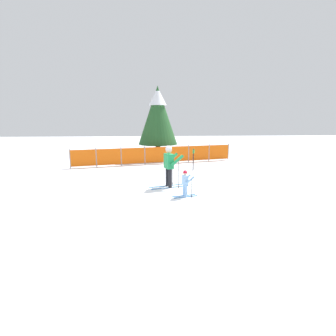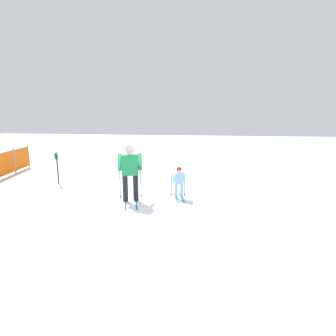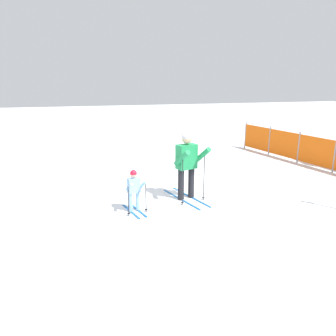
% 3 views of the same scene
% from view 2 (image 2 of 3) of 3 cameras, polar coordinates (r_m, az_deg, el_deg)
% --- Properties ---
extents(ground_plane, '(60.00, 60.00, 0.00)m').
position_cam_2_polar(ground_plane, '(8.11, -6.57, -7.55)').
color(ground_plane, white).
extents(skier_adult, '(1.74, 0.95, 1.81)m').
position_cam_2_polar(skier_adult, '(8.09, -8.28, 0.27)').
color(skier_adult, '#1966B2').
rests_on(skier_adult, ground_plane).
extents(skier_child, '(0.99, 0.54, 1.03)m').
position_cam_2_polar(skier_child, '(8.39, 2.38, -2.62)').
color(skier_child, '#1966B2').
rests_on(skier_child, ground_plane).
extents(trail_marker, '(0.16, 0.25, 1.25)m').
position_cam_2_polar(trail_marker, '(10.99, -22.99, 0.74)').
color(trail_marker, black).
rests_on(trail_marker, ground_plane).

